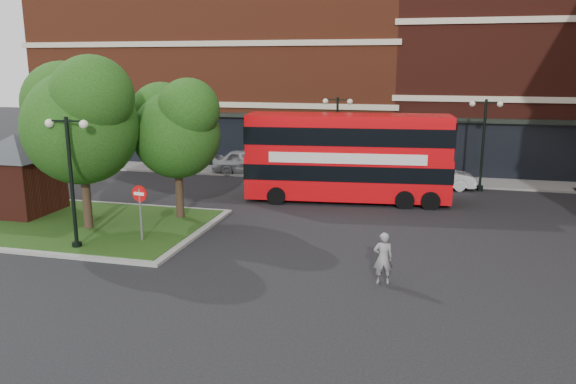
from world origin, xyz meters
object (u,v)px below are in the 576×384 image
(woman, at_px, (383,258))
(car_silver, at_px, (249,162))
(car_white, at_px, (436,176))
(bus, at_px, (348,152))

(woman, relative_size, car_silver, 0.37)
(woman, bearing_deg, car_white, -109.12)
(bus, relative_size, car_white, 2.47)
(bus, xyz_separation_m, woman, (2.70, -10.65, -1.69))
(bus, relative_size, car_silver, 2.23)
(woman, xyz_separation_m, car_silver, (-9.72, 16.33, -0.06))
(woman, relative_size, car_white, 0.41)
(bus, bearing_deg, woman, -82.07)
(car_silver, bearing_deg, car_white, -103.36)
(bus, relative_size, woman, 6.07)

